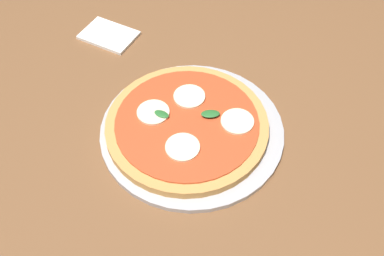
# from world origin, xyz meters

# --- Properties ---
(dining_table) EXTENTS (1.33, 1.07, 0.74)m
(dining_table) POSITION_xyz_m (0.00, 0.00, 0.65)
(dining_table) COLOR brown
(dining_table) RESTS_ON ground_plane
(serving_tray) EXTENTS (0.37, 0.37, 0.01)m
(serving_tray) POSITION_xyz_m (0.03, 0.00, 0.74)
(serving_tray) COLOR #B2B2B7
(serving_tray) RESTS_ON dining_table
(pizza) EXTENTS (0.33, 0.33, 0.03)m
(pizza) POSITION_xyz_m (0.02, 0.00, 0.76)
(pizza) COLOR tan
(pizza) RESTS_ON serving_tray
(napkin) EXTENTS (0.16, 0.14, 0.01)m
(napkin) POSITION_xyz_m (-0.18, 0.30, 0.74)
(napkin) COLOR white
(napkin) RESTS_ON dining_table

